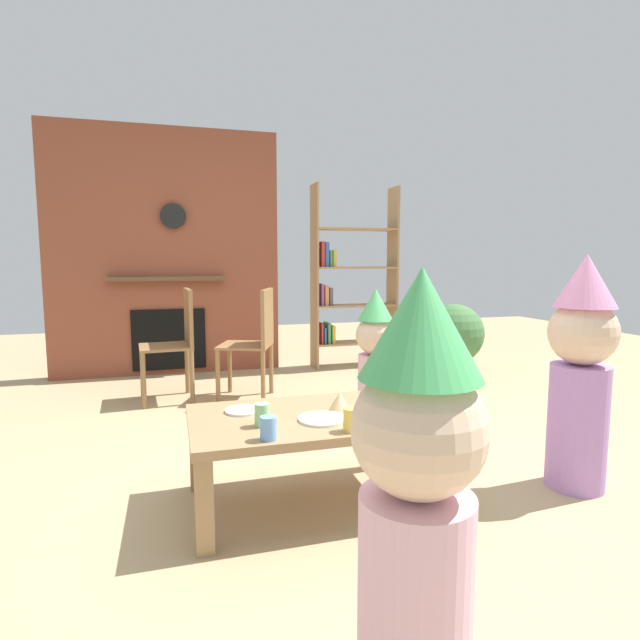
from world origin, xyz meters
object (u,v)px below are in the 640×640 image
paper_plate_front (322,419)px  birthday_cake_slice (339,401)px  paper_cup_near_right (352,420)px  paper_cup_center (262,415)px  dining_chair_middle (256,337)px  potted_plant_tall (454,335)px  child_with_cone_hat (417,499)px  child_in_pink (581,367)px  paper_cup_far_left (393,399)px  bookshelf (347,284)px  coffee_table (311,428)px  child_by_the_chairs (375,356)px  paper_plate_rear (243,410)px  paper_cup_near_left (268,428)px  dining_chair_left (177,337)px

paper_plate_front → birthday_cake_slice: (0.12, 0.13, 0.04)m
paper_plate_front → paper_cup_near_right: bearing=-65.8°
paper_cup_center → dining_chair_middle: (0.29, 1.95, 0.04)m
paper_plate_front → potted_plant_tall: bearing=48.0°
child_with_cone_hat → potted_plant_tall: (2.07, 3.29, -0.18)m
child_in_pink → paper_plate_front: bearing=4.1°
paper_cup_far_left → paper_plate_front: (-0.36, -0.05, -0.05)m
paper_plate_front → dining_chair_middle: dining_chair_middle is taller
bookshelf → coffee_table: bookshelf is taller
birthday_cake_slice → dining_chair_middle: dining_chair_middle is taller
child_with_cone_hat → child_by_the_chairs: (0.76, 2.09, -0.09)m
paper_plate_rear → child_with_cone_hat: bearing=-80.7°
bookshelf → paper_cup_far_left: bearing=-105.1°
paper_cup_near_right → paper_cup_far_left: (0.29, 0.22, 0.01)m
paper_cup_center → child_with_cone_hat: size_ratio=0.09×
paper_cup_far_left → child_with_cone_hat: size_ratio=0.10×
coffee_table → paper_plate_rear: size_ratio=6.37×
bookshelf → dining_chair_middle: (-1.14, -1.03, -0.37)m
child_in_pink → potted_plant_tall: child_in_pink is taller
paper_plate_front → paper_plate_rear: bearing=144.6°
paper_plate_rear → paper_cup_far_left: bearing=-14.8°
child_in_pink → child_by_the_chairs: child_in_pink is taller
paper_cup_near_left → potted_plant_tall: bearing=46.5°
coffee_table → paper_cup_far_left: paper_cup_far_left is taller
paper_plate_rear → potted_plant_tall: size_ratio=0.24×
bookshelf → dining_chair_left: bookshelf is taller
paper_plate_rear → child_with_cone_hat: size_ratio=0.15×
paper_plate_front → child_by_the_chairs: (0.66, 1.00, 0.07)m
paper_cup_near_left → child_with_cone_hat: size_ratio=0.08×
bookshelf → paper_cup_near_right: bearing=-108.9°
bookshelf → paper_plate_front: (-1.16, -2.98, -0.45)m
paper_cup_near_right → child_by_the_chairs: 1.30m
bookshelf → dining_chair_left: size_ratio=2.11×
child_with_cone_hat → birthday_cake_slice: bearing=-6.8°
paper_plate_rear → paper_cup_near_right: bearing=-45.1°
paper_plate_front → potted_plant_tall: 2.94m
child_in_pink → dining_chair_left: 2.91m
child_with_cone_hat → dining_chair_middle: child_with_cone_hat is taller
paper_cup_near_right → child_by_the_chairs: child_by_the_chairs is taller
coffee_table → child_with_cone_hat: bearing=-93.5°
paper_cup_center → paper_plate_front: paper_cup_center is taller
coffee_table → child_with_cone_hat: child_with_cone_hat is taller
paper_cup_far_left → dining_chair_middle: size_ratio=0.12×
paper_cup_near_left → birthday_cake_slice: bearing=37.6°
paper_cup_far_left → paper_plate_rear: (-0.68, 0.18, -0.05)m
paper_cup_near_right → child_in_pink: size_ratio=0.08×
coffee_table → child_by_the_chairs: bearing=52.5°
potted_plant_tall → paper_plate_front: bearing=-132.0°
paper_cup_near_left → dining_chair_left: bearing=98.0°
paper_cup_center → paper_plate_front: 0.27m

